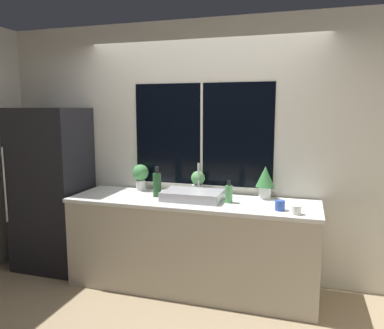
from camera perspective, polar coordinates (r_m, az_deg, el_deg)
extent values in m
plane|color=#937F60|center=(3.71, -1.71, -20.35)|extent=(14.00, 14.00, 0.00)
cube|color=beige|center=(3.99, 1.62, 2.13)|extent=(8.00, 0.06, 2.70)
cube|color=black|center=(3.94, 1.50, 4.56)|extent=(1.50, 0.01, 1.07)
cube|color=beige|center=(3.93, 1.47, 4.56)|extent=(0.02, 0.01, 1.07)
cube|color=beige|center=(4.01, 1.44, -3.30)|extent=(1.56, 0.04, 0.03)
cube|color=beige|center=(5.70, -19.24, 3.55)|extent=(0.06, 7.00, 2.70)
cube|color=#B2A893|center=(3.82, -0.09, -12.28)|extent=(2.43, 0.67, 0.87)
cube|color=silver|center=(3.68, -0.09, -5.66)|extent=(2.45, 0.70, 0.03)
cube|color=black|center=(4.48, -20.57, -3.54)|extent=(0.76, 0.60, 1.80)
cylinder|color=silver|center=(4.45, -26.64, -2.78)|extent=(0.02, 0.02, 0.81)
cube|color=#ADADB2|center=(3.67, 0.09, -4.73)|extent=(0.57, 0.36, 0.09)
cylinder|color=#B7B7BC|center=(3.87, 1.00, -4.48)|extent=(0.04, 0.04, 0.03)
cylinder|color=#B7B7BC|center=(3.84, 1.01, -2.03)|extent=(0.02, 0.02, 0.31)
cylinder|color=white|center=(4.14, -7.81, -3.14)|extent=(0.10, 0.10, 0.11)
sphere|color=#478E4C|center=(4.12, -7.85, -1.21)|extent=(0.17, 0.17, 0.17)
cylinder|color=white|center=(3.92, 0.91, -3.80)|extent=(0.13, 0.13, 0.10)
sphere|color=#569951|center=(3.90, 0.92, -2.05)|extent=(0.14, 0.14, 0.14)
cylinder|color=white|center=(3.79, 11.03, -4.22)|extent=(0.12, 0.12, 0.12)
cone|color=#387A3D|center=(3.76, 11.10, -1.81)|extent=(0.19, 0.19, 0.20)
cylinder|color=#519E5B|center=(3.57, 5.64, -4.52)|extent=(0.07, 0.07, 0.17)
cylinder|color=black|center=(3.54, 5.66, -2.85)|extent=(0.03, 0.03, 0.05)
cylinder|color=#235128|center=(3.81, -5.34, -3.12)|extent=(0.08, 0.08, 0.24)
cylinder|color=black|center=(3.78, -5.37, -0.84)|extent=(0.04, 0.04, 0.07)
cylinder|color=white|center=(3.29, 15.60, -6.67)|extent=(0.09, 0.09, 0.08)
cylinder|color=#3351AD|center=(3.38, 13.24, -6.09)|extent=(0.09, 0.09, 0.09)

